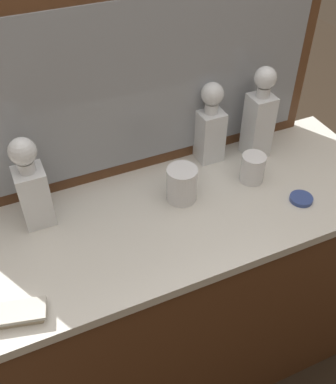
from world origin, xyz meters
The scene contains 10 objects.
ground_plane centered at (0.00, 0.00, 0.00)m, with size 6.00×6.00×0.00m, color #2D2319.
dresser centered at (0.00, 0.00, 0.44)m, with size 1.38×0.49×0.88m.
dresser_mirror centered at (0.00, 0.23, 1.16)m, with size 1.17×0.03×0.56m.
crystal_decanter_front centered at (0.22, 0.19, 0.99)m, with size 0.08×0.08×0.26m.
crystal_decanter_right centered at (0.37, 0.14, 1.01)m, with size 0.07×0.07×0.30m.
crystal_decanter_far_left centered at (-0.33, 0.12, 0.99)m, with size 0.08×0.08×0.27m.
crystal_tumbler_center centered at (0.29, 0.03, 0.92)m, with size 0.07×0.07×0.09m.
crystal_tumbler_left centered at (0.06, 0.04, 0.93)m, with size 0.09×0.09×0.11m.
silver_brush_left centered at (-0.46, -0.16, 0.90)m, with size 0.17×0.10×0.02m.
porcelain_dish centered at (0.37, -0.11, 0.89)m, with size 0.07×0.07×0.01m.
Camera 1 is at (-0.37, -0.83, 1.77)m, focal length 42.19 mm.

